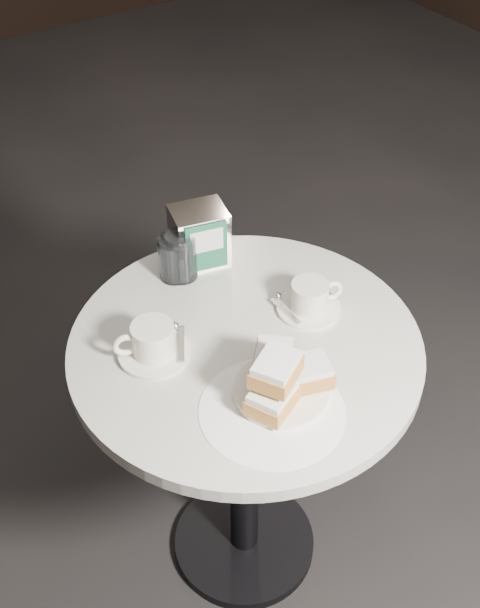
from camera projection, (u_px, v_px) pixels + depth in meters
name	position (u px, v px, depth m)	size (l,w,h in m)	color
ground	(244.00, 544.00, 1.99)	(7.00, 7.00, 0.00)	black
cafe_table	(245.00, 408.00, 1.63)	(0.70, 0.70, 0.74)	black
sugar_spill	(272.00, 410.00, 1.36)	(0.26, 0.26, 0.00)	white
beignet_plate	(282.00, 379.00, 1.36)	(0.20, 0.20, 0.11)	silver
coffee_cup_left	(153.00, 343.00, 1.45)	(0.17, 0.17, 0.07)	white
coffee_cup_right	(310.00, 299.00, 1.55)	(0.16, 0.16, 0.07)	white
water_glass_left	(173.00, 258.00, 1.61)	(0.08, 0.08, 0.10)	silver
water_glass_right	(181.00, 256.00, 1.61)	(0.07, 0.07, 0.11)	silver
napkin_dispenser	(200.00, 237.00, 1.64)	(0.13, 0.12, 0.13)	silver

